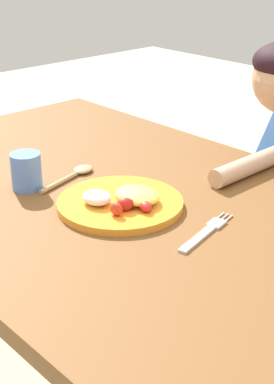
{
  "coord_description": "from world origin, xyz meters",
  "views": [
    {
      "loc": [
        0.91,
        -0.78,
        1.23
      ],
      "look_at": [
        0.06,
        0.01,
        0.7
      ],
      "focal_mm": 53.94,
      "sensor_mm": 36.0,
      "label": 1
    }
  ],
  "objects_px": {
    "fork": "(205,233)",
    "drinking_cup": "(26,171)",
    "spoon": "(75,174)",
    "plate": "(122,202)"
  },
  "relations": [
    {
      "from": "spoon",
      "to": "drinking_cup",
      "type": "bearing_deg",
      "value": 156.41
    },
    {
      "from": "fork",
      "to": "spoon",
      "type": "bearing_deg",
      "value": 78.66
    },
    {
      "from": "plate",
      "to": "fork",
      "type": "height_order",
      "value": "plate"
    },
    {
      "from": "fork",
      "to": "plate",
      "type": "bearing_deg",
      "value": 89.33
    },
    {
      "from": "plate",
      "to": "drinking_cup",
      "type": "xyz_separation_m",
      "value": [
        -0.23,
        -0.09,
        0.03
      ]
    },
    {
      "from": "drinking_cup",
      "to": "fork",
      "type": "bearing_deg",
      "value": 17.53
    },
    {
      "from": "drinking_cup",
      "to": "plate",
      "type": "bearing_deg",
      "value": 22.11
    },
    {
      "from": "plate",
      "to": "drinking_cup",
      "type": "height_order",
      "value": "drinking_cup"
    },
    {
      "from": "fork",
      "to": "drinking_cup",
      "type": "bearing_deg",
      "value": 94.78
    },
    {
      "from": "fork",
      "to": "drinking_cup",
      "type": "relative_size",
      "value": 2.26
    }
  ]
}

